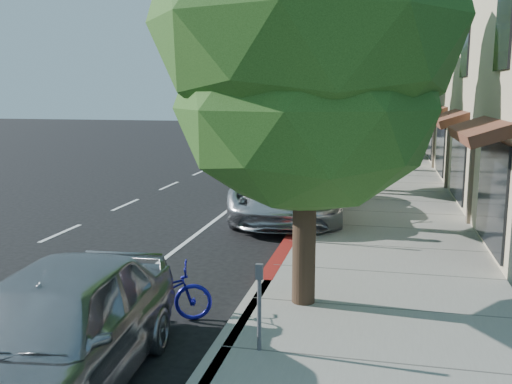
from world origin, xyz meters
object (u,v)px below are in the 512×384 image
(street_tree_1, at_px, (337,60))
(near_car_a, at_px, (53,333))
(street_tree_3, at_px, (358,59))
(silver_suv, at_px, (292,186))
(dark_suv_far, at_px, (343,136))
(pedestrian, at_px, (366,169))
(street_tree_2, at_px, (350,84))
(bicycle, at_px, (156,293))
(street_tree_5, at_px, (365,85))
(street_tree_4, at_px, (362,80))
(street_tree_0, at_px, (307,32))
(cyclist, at_px, (305,205))
(white_pickup, at_px, (290,151))
(dark_sedan, at_px, (312,165))

(street_tree_1, distance_m, near_car_a, 10.53)
(street_tree_3, distance_m, silver_suv, 11.44)
(street_tree_3, bearing_deg, dark_suv_far, 96.93)
(street_tree_3, height_order, pedestrian, street_tree_3)
(street_tree_2, height_order, bicycle, street_tree_2)
(street_tree_2, height_order, street_tree_5, street_tree_5)
(silver_suv, bearing_deg, dark_suv_far, 85.73)
(street_tree_1, relative_size, street_tree_4, 1.00)
(street_tree_0, bearing_deg, dark_suv_far, 92.72)
(cyclist, distance_m, near_car_a, 8.72)
(street_tree_1, bearing_deg, cyclist, -123.02)
(street_tree_5, height_order, white_pickup, street_tree_5)
(street_tree_1, relative_size, bicycle, 3.99)
(street_tree_1, distance_m, pedestrian, 6.49)
(dark_suv_far, bearing_deg, street_tree_2, -89.29)
(white_pickup, bearing_deg, pedestrian, -66.29)
(near_car_a, xyz_separation_m, pedestrian, (3.32, 14.87, 0.15))
(dark_sedan, bearing_deg, dark_suv_far, 87.87)
(cyclist, distance_m, pedestrian, 6.51)
(silver_suv, xyz_separation_m, near_car_a, (-1.21, -11.00, -0.09))
(street_tree_0, xyz_separation_m, dark_sedan, (-1.60, 14.25, -3.98))
(white_pickup, bearing_deg, cyclist, -85.79)
(street_tree_1, height_order, dark_sedan, street_tree_1)
(street_tree_3, distance_m, near_car_a, 22.10)
(street_tree_3, distance_m, cyclist, 13.73)
(street_tree_1, xyz_separation_m, street_tree_3, (0.00, 12.00, 0.67))
(silver_suv, height_order, dark_suv_far, silver_suv)
(cyclist, height_order, white_pickup, white_pickup)
(white_pickup, bearing_deg, street_tree_2, -68.80)
(street_tree_3, xyz_separation_m, dark_suv_far, (-1.40, 11.52, -4.47))
(street_tree_0, xyz_separation_m, street_tree_2, (0.00, 12.00, -0.67))
(street_tree_0, relative_size, street_tree_1, 1.06)
(street_tree_5, distance_m, pedestrian, 18.92)
(street_tree_4, xyz_separation_m, cyclist, (-0.65, -19.00, -3.52))
(street_tree_2, xyz_separation_m, dark_suv_far, (-1.40, 17.52, -3.24))
(street_tree_5, relative_size, cyclist, 4.09)
(street_tree_4, height_order, dark_suv_far, street_tree_4)
(bicycle, distance_m, dark_suv_far, 30.53)
(near_car_a, height_order, pedestrian, pedestrian)
(dark_sedan, relative_size, pedestrian, 2.57)
(street_tree_2, bearing_deg, street_tree_3, 90.00)
(street_tree_0, relative_size, pedestrian, 4.62)
(bicycle, distance_m, dark_sedan, 15.27)
(street_tree_3, xyz_separation_m, white_pickup, (-3.10, -0.11, -4.31))
(cyclist, relative_size, pedestrian, 1.03)
(street_tree_5, bearing_deg, cyclist, -91.49)
(near_car_a, distance_m, pedestrian, 15.23)
(street_tree_3, relative_size, cyclist, 4.80)
(silver_suv, distance_m, white_pickup, 10.53)
(dark_suv_far, xyz_separation_m, near_car_a, (-1.21, -33.02, 0.07))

